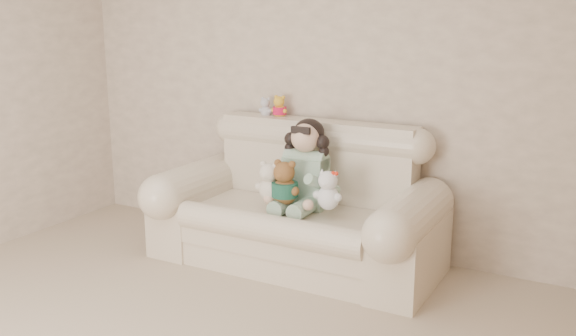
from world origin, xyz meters
The scene contains 8 objects.
wall_back centered at (0.00, 2.50, 1.30)m, with size 4.50×4.50×0.00m, color beige.
sofa centered at (0.02, 2.00, 0.52)m, with size 2.10×0.95×1.03m, color #BEB499, non-canonical shape.
seated_child centered at (0.07, 2.08, 0.75)m, with size 0.40×0.49×0.67m, color #35774A, non-canonical shape.
brown_teddy centered at (0.02, 1.84, 0.69)m, with size 0.24×0.19×0.38m, color brown, non-canonical shape.
white_cat centered at (0.34, 1.88, 0.67)m, with size 0.21×0.16×0.33m, color white, non-canonical shape.
cream_teddy centered at (-0.10, 1.85, 0.67)m, with size 0.22×0.17×0.35m, color white, non-canonical shape.
yellow_mini_bear centered at (-0.32, 2.38, 1.12)m, with size 0.14×0.11×0.21m, color yellow, non-canonical shape.
grey_mini_plush centered at (-0.44, 2.38, 1.10)m, with size 0.12×0.09×0.19m, color silver, non-canonical shape.
Camera 1 is at (2.09, -1.90, 1.79)m, focal length 39.37 mm.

